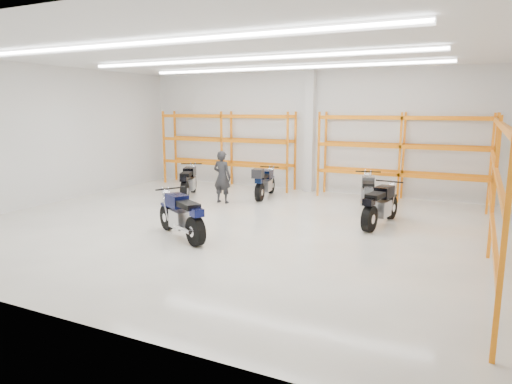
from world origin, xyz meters
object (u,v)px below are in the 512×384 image
at_px(motorcycle_back_b, 264,183).
at_px(structural_column, 310,132).
at_px(standing_man, 222,177).
at_px(motorcycle_back_a, 188,182).
at_px(motorcycle_back_c, 368,194).
at_px(motorcycle_main, 182,217).
at_px(motorcycle_back_d, 380,206).

relative_size(motorcycle_back_b, structural_column, 0.49).
height_order(motorcycle_back_b, structural_column, structural_column).
bearing_deg(standing_man, structural_column, -118.10).
distance_m(motorcycle_back_a, standing_man, 1.63).
distance_m(motorcycle_back_c, standing_man, 4.74).
xyz_separation_m(motorcycle_main, structural_column, (0.61, 7.45, 1.71)).
bearing_deg(motorcycle_back_c, structural_column, 138.27).
distance_m(motorcycle_back_b, structural_column, 2.81).
bearing_deg(motorcycle_back_c, motorcycle_back_d, -67.41).
xyz_separation_m(motorcycle_back_d, structural_column, (-3.46, 4.13, 1.71)).
height_order(motorcycle_back_d, structural_column, structural_column).
height_order(motorcycle_main, motorcycle_back_b, motorcycle_main).
height_order(standing_man, structural_column, structural_column).
relative_size(motorcycle_main, motorcycle_back_a, 0.97).
distance_m(motorcycle_back_c, motorcycle_back_d, 1.80).
bearing_deg(motorcycle_back_b, motorcycle_back_c, -6.88).
bearing_deg(motorcycle_main, motorcycle_back_a, 122.68).
distance_m(motorcycle_main, motorcycle_back_d, 5.25).
height_order(motorcycle_back_a, motorcycle_back_c, motorcycle_back_c).
bearing_deg(standing_man, motorcycle_back_d, 172.83).
relative_size(motorcycle_main, structural_column, 0.47).
height_order(motorcycle_main, motorcycle_back_c, same).
bearing_deg(motorcycle_back_d, motorcycle_back_c, 112.59).
bearing_deg(motorcycle_main, motorcycle_back_d, 39.23).
relative_size(motorcycle_main, motorcycle_back_b, 0.96).
bearing_deg(motorcycle_back_a, motorcycle_back_b, 21.73).
height_order(motorcycle_back_a, motorcycle_back_d, motorcycle_back_d).
xyz_separation_m(motorcycle_back_a, motorcycle_back_d, (6.91, -1.11, 0.01)).
bearing_deg(motorcycle_back_b, standing_man, -125.65).
bearing_deg(standing_man, motorcycle_back_b, -124.25).
bearing_deg(motorcycle_back_d, motorcycle_back_a, 170.88).
relative_size(motorcycle_main, motorcycle_back_d, 0.91).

